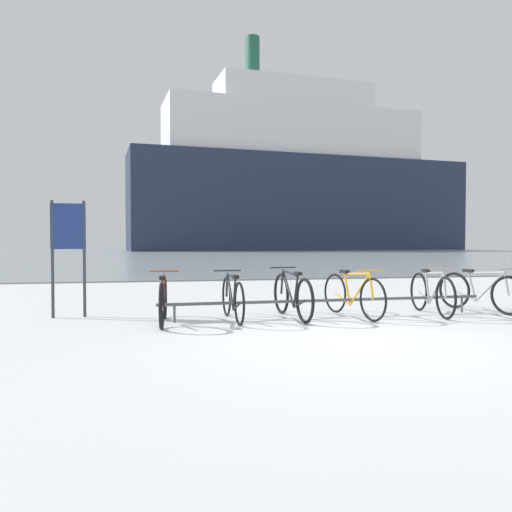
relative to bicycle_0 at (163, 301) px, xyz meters
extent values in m
cube|color=silver|center=(2.33, -2.83, -0.40)|extent=(80.00, 22.00, 0.08)
cube|color=gray|center=(2.33, 63.17, -0.40)|extent=(80.00, 110.00, 0.08)
cube|color=#47474C|center=(2.33, 8.17, -0.38)|extent=(80.00, 0.50, 0.05)
cylinder|color=#4C5156|center=(2.68, 0.16, -0.08)|extent=(5.57, 0.22, 0.05)
cylinder|color=#4C5156|center=(0.17, 0.08, -0.22)|extent=(0.04, 0.04, 0.28)
cylinder|color=#4C5156|center=(5.19, 0.23, -0.22)|extent=(0.04, 0.04, 0.28)
torus|color=black|center=(0.03, 0.50, -0.02)|extent=(0.09, 0.68, 0.68)
torus|color=black|center=(-0.03, -0.50, -0.02)|extent=(0.09, 0.68, 0.68)
cylinder|color=brown|center=(0.01, 0.17, 0.10)|extent=(0.07, 0.53, 0.57)
cylinder|color=brown|center=(-0.01, -0.15, 0.08)|extent=(0.05, 0.19, 0.50)
cylinder|color=brown|center=(0.01, 0.10, 0.35)|extent=(0.07, 0.65, 0.08)
cylinder|color=brown|center=(-0.02, -0.29, -0.09)|extent=(0.06, 0.44, 0.19)
cylinder|color=brown|center=(0.03, 0.46, 0.18)|extent=(0.04, 0.11, 0.40)
cube|color=black|center=(-0.01, -0.23, 0.36)|extent=(0.09, 0.20, 0.05)
cylinder|color=brown|center=(0.02, 0.42, 0.42)|extent=(0.46, 0.05, 0.02)
torus|color=black|center=(1.05, 0.62, -0.03)|extent=(0.07, 0.66, 0.66)
torus|color=black|center=(1.11, -0.40, -0.03)|extent=(0.07, 0.66, 0.66)
cylinder|color=#1E2328|center=(1.07, 0.29, 0.09)|extent=(0.06, 0.54, 0.56)
cylinder|color=#1E2328|center=(1.09, -0.04, 0.07)|extent=(0.05, 0.19, 0.50)
cylinder|color=#1E2328|center=(1.08, 0.21, 0.34)|extent=(0.07, 0.67, 0.08)
cylinder|color=#1E2328|center=(1.10, -0.18, -0.10)|extent=(0.06, 0.45, 0.18)
cylinder|color=#1E2328|center=(1.06, 0.58, 0.17)|extent=(0.04, 0.11, 0.40)
cube|color=black|center=(1.09, -0.12, 0.36)|extent=(0.09, 0.20, 0.05)
cylinder|color=#1E2328|center=(1.06, 0.54, 0.41)|extent=(0.46, 0.05, 0.02)
torus|color=black|center=(2.02, 0.70, -0.01)|extent=(0.11, 0.70, 0.70)
torus|color=black|center=(2.12, -0.38, -0.01)|extent=(0.11, 0.70, 0.70)
cylinder|color=#1E2328|center=(2.06, 0.35, 0.12)|extent=(0.09, 0.57, 0.59)
cylinder|color=#1E2328|center=(2.09, 0.00, 0.09)|extent=(0.05, 0.20, 0.53)
cylinder|color=#1E2328|center=(2.06, 0.27, 0.38)|extent=(0.10, 0.71, 0.08)
cylinder|color=#1E2328|center=(2.10, -0.15, -0.08)|extent=(0.08, 0.47, 0.19)
cylinder|color=#1E2328|center=(2.03, 0.66, 0.20)|extent=(0.05, 0.12, 0.41)
cube|color=black|center=(2.10, -0.09, 0.39)|extent=(0.10, 0.21, 0.05)
cylinder|color=#1E2328|center=(2.03, 0.62, 0.45)|extent=(0.46, 0.07, 0.02)
torus|color=black|center=(3.22, -0.41, -0.01)|extent=(0.18, 0.68, 0.69)
torus|color=black|center=(2.99, 0.66, -0.01)|extent=(0.18, 0.68, 0.69)
cylinder|color=gold|center=(3.15, -0.06, 0.11)|extent=(0.16, 0.57, 0.59)
cylinder|color=gold|center=(3.07, 0.29, 0.09)|extent=(0.08, 0.20, 0.52)
cylinder|color=gold|center=(3.13, 0.02, 0.37)|extent=(0.19, 0.71, 0.08)
cylinder|color=gold|center=(3.04, 0.43, -0.09)|extent=(0.14, 0.47, 0.19)
cylinder|color=gold|center=(3.21, -0.37, 0.19)|extent=(0.06, 0.12, 0.41)
cube|color=black|center=(3.05, 0.37, 0.38)|extent=(0.12, 0.21, 0.05)
cylinder|color=gold|center=(3.21, -0.33, 0.44)|extent=(0.45, 0.12, 0.02)
torus|color=black|center=(4.46, -0.43, -0.01)|extent=(0.10, 0.69, 0.69)
torus|color=black|center=(4.56, 0.60, -0.01)|extent=(0.10, 0.69, 0.69)
cylinder|color=gray|center=(4.49, -0.10, 0.11)|extent=(0.08, 0.54, 0.58)
cylinder|color=gray|center=(4.52, 0.24, 0.09)|extent=(0.05, 0.19, 0.52)
cylinder|color=gray|center=(4.50, -0.02, 0.37)|extent=(0.10, 0.67, 0.08)
cylinder|color=gray|center=(4.54, 0.38, -0.09)|extent=(0.08, 0.45, 0.19)
cylinder|color=gray|center=(4.47, -0.39, 0.19)|extent=(0.05, 0.12, 0.41)
cube|color=black|center=(4.53, 0.31, 0.39)|extent=(0.10, 0.21, 0.05)
cylinder|color=gray|center=(4.47, -0.35, 0.44)|extent=(0.46, 0.07, 0.02)
torus|color=black|center=(5.76, -0.23, -0.02)|extent=(0.28, 0.65, 0.67)
torus|color=black|center=(5.38, 0.78, -0.02)|extent=(0.28, 0.65, 0.67)
cylinder|color=gray|center=(5.64, 0.10, 0.10)|extent=(0.23, 0.54, 0.57)
cylinder|color=gray|center=(5.51, 0.43, 0.08)|extent=(0.10, 0.20, 0.51)
cylinder|color=gray|center=(5.61, 0.17, 0.35)|extent=(0.28, 0.67, 0.08)
cylinder|color=gray|center=(5.46, 0.56, -0.09)|extent=(0.20, 0.45, 0.19)
cylinder|color=gray|center=(5.75, -0.19, 0.18)|extent=(0.07, 0.12, 0.40)
cube|color=black|center=(5.49, 0.50, 0.36)|extent=(0.15, 0.22, 0.05)
cylinder|color=gray|center=(5.73, -0.15, 0.42)|extent=(0.44, 0.18, 0.02)
cylinder|color=#33383D|center=(-1.77, 0.94, 0.61)|extent=(0.05, 0.05, 1.93)
cylinder|color=#33383D|center=(-1.27, 0.97, 0.61)|extent=(0.05, 0.05, 1.93)
cube|color=navy|center=(-1.52, 0.96, 1.15)|extent=(0.55, 0.07, 0.75)
cube|color=#232D47|center=(19.13, 59.05, 5.78)|extent=(46.79, 15.59, 12.28)
cube|color=white|center=(17.99, 58.92, 15.30)|extent=(35.22, 12.72, 6.75)
cube|color=white|center=(17.99, 58.92, 20.40)|extent=(21.36, 9.58, 3.44)
cylinder|color=#1E593F|center=(12.29, 58.25, 24.88)|extent=(1.86, 1.86, 5.53)
camera|label=1|loc=(-0.07, -7.80, 0.91)|focal=35.52mm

